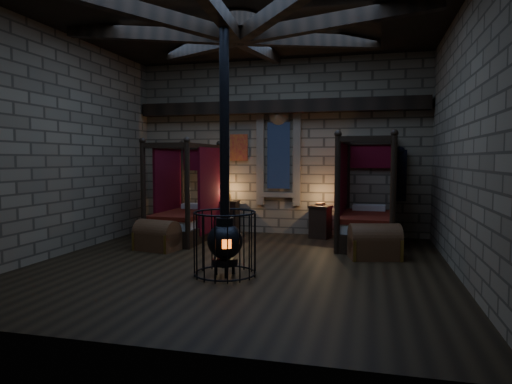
% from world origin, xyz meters
% --- Properties ---
extents(room, '(7.02, 7.02, 4.29)m').
position_xyz_m(room, '(-0.00, 0.09, 3.74)').
color(room, black).
rests_on(room, ground).
extents(bed_left, '(1.10, 2.07, 2.15)m').
position_xyz_m(bed_left, '(-1.87, 2.15, 0.53)').
color(bed_left, black).
rests_on(bed_left, ground).
extents(bed_right, '(1.23, 2.20, 2.25)m').
position_xyz_m(bed_right, '(2.11, 2.47, 0.56)').
color(bed_right, black).
rests_on(bed_right, ground).
extents(trunk_left, '(0.94, 0.70, 0.62)m').
position_xyz_m(trunk_left, '(-1.95, 0.86, 0.27)').
color(trunk_left, '#55311B').
rests_on(trunk_left, ground).
extents(trunk_right, '(1.00, 0.76, 0.66)m').
position_xyz_m(trunk_right, '(2.26, 1.10, 0.29)').
color(trunk_right, '#55311B').
rests_on(trunk_right, ground).
extents(nightstand_left, '(0.53, 0.51, 0.99)m').
position_xyz_m(nightstand_left, '(-1.18, 3.13, 0.42)').
color(nightstand_left, black).
rests_on(nightstand_left, ground).
extents(nightstand_right, '(0.56, 0.54, 0.82)m').
position_xyz_m(nightstand_right, '(1.07, 3.05, 0.38)').
color(nightstand_right, black).
rests_on(nightstand_right, ground).
extents(stove, '(0.98, 0.98, 4.05)m').
position_xyz_m(stove, '(-0.02, -0.72, 0.61)').
color(stove, black).
rests_on(stove, ground).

